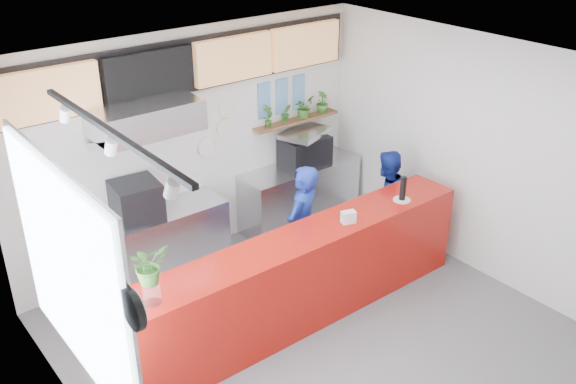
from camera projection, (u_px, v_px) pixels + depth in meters
floor at (320, 338)px, 7.09m from camera, size 5.00×5.00×0.00m
ceiling at (328, 73)px, 5.76m from camera, size 5.00×5.00×0.00m
wall_back at (194, 145)px, 8.18m from camera, size 5.00×0.00×5.00m
wall_left at (84, 314)px, 5.04m from camera, size 0.00×5.00×5.00m
wall_right at (478, 158)px, 7.82m from camera, size 0.00×5.00×5.00m
service_counter at (298, 280)px, 7.13m from camera, size 4.50×0.60×1.10m
cream_band at (189, 60)px, 7.69m from camera, size 5.00×0.02×0.80m
prep_bench at (157, 245)px, 7.99m from camera, size 1.80×0.60×0.90m
panini_oven at (136, 201)px, 7.58m from camera, size 0.58×0.58×0.47m
extraction_hood at (145, 117)px, 7.20m from camera, size 1.20×0.70×0.35m
hood_lip at (147, 134)px, 7.29m from camera, size 1.20×0.69×0.31m
right_bench at (299, 194)px, 9.27m from camera, size 1.80×0.60×0.90m
espresso_machine at (305, 151)px, 9.03m from camera, size 0.67×0.50×0.42m
espresso_tray at (305, 133)px, 8.91m from camera, size 0.83×0.70×0.07m
herb_shelf at (297, 121)px, 9.00m from camera, size 1.40×0.18×0.04m
menu_board_far_left at (48, 94)px, 6.66m from camera, size 1.10×0.10×0.55m
menu_board_mid_left at (149, 75)px, 7.31m from camera, size 1.10×0.10×0.55m
menu_board_mid_right at (234, 59)px, 7.95m from camera, size 1.10×0.10×0.55m
menu_board_far_right at (306, 45)px, 8.60m from camera, size 1.10×0.10×0.55m
soffit at (191, 65)px, 7.69m from camera, size 4.80×0.04×0.65m
window_pane at (70, 274)px, 5.18m from camera, size 0.04×2.20×1.90m
window_frame at (72, 274)px, 5.19m from camera, size 0.03×2.30×2.00m
wall_clock_rim at (133, 309)px, 4.18m from camera, size 0.05×0.30×0.30m
wall_clock_face at (137, 308)px, 4.20m from camera, size 0.02×0.26×0.26m
track_rail at (109, 131)px, 4.62m from camera, size 0.05×2.40×0.04m
dec_plate_a at (205, 125)px, 8.14m from camera, size 0.24×0.03×0.24m
dec_plate_b at (225, 127)px, 8.35m from camera, size 0.24×0.03×0.24m
dec_plate_c at (206, 147)px, 8.27m from camera, size 0.24×0.03×0.24m
dec_plate_d at (227, 108)px, 8.26m from camera, size 0.24×0.03×0.24m
photo_frame_a at (264, 92)px, 8.56m from camera, size 0.20×0.02×0.25m
photo_frame_b at (282, 88)px, 8.73m from camera, size 0.20×0.02×0.25m
photo_frame_c at (299, 84)px, 8.89m from camera, size 0.20×0.02×0.25m
photo_frame_d at (264, 109)px, 8.67m from camera, size 0.20×0.02×0.25m
photo_frame_e at (282, 105)px, 8.84m from camera, size 0.20×0.02×0.25m
photo_frame_f at (299, 101)px, 9.01m from camera, size 0.20×0.02×0.25m
staff_center at (302, 227)px, 7.73m from camera, size 0.68×0.58×1.58m
staff_right at (385, 201)px, 8.52m from camera, size 0.71×0.57×1.42m
herb_a at (268, 116)px, 8.65m from camera, size 0.18×0.14×0.31m
herb_b at (286, 113)px, 8.83m from camera, size 0.18×0.16×0.27m
herb_c at (304, 107)px, 9.00m from camera, size 0.35×0.32×0.31m
herb_d at (322, 102)px, 9.19m from camera, size 0.22×0.21×0.31m
glass_vase at (152, 293)px, 5.79m from camera, size 0.20×0.20×0.20m
basil_vase at (148, 265)px, 5.66m from camera, size 0.40×0.36×0.38m
napkin_holder at (348, 217)px, 7.16m from camera, size 0.18×0.14×0.14m
white_plate at (402, 200)px, 7.67m from camera, size 0.27×0.27×0.02m
pepper_mill at (403, 188)px, 7.60m from camera, size 0.09×0.09×0.29m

